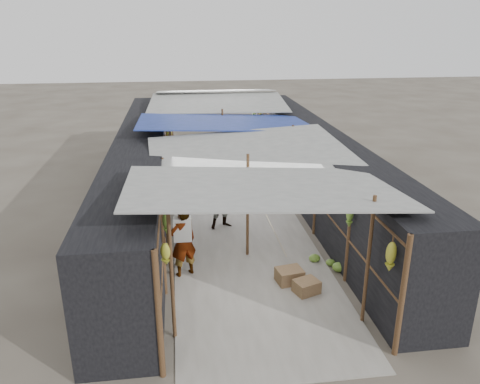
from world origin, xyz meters
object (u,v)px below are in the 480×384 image
vendor_seated (266,175)px  crate_near (306,287)px  black_basin (260,162)px  vendor_elderly (183,241)px  shopper_blue (224,202)px

vendor_seated → crate_near: bearing=-8.4°
black_basin → vendor_seated: (-0.32, -2.92, 0.36)m
vendor_seated → vendor_elderly: bearing=-32.6°
crate_near → vendor_elderly: 2.89m
vendor_elderly → shopper_blue: 2.77m
vendor_elderly → vendor_seated: bearing=-142.1°
crate_near → shopper_blue: size_ratio=0.32×
vendor_elderly → shopper_blue: vendor_elderly is taller
crate_near → vendor_elderly: bearing=135.7°
vendor_elderly → vendor_seated: size_ratio=1.88×
black_basin → vendor_elderly: bearing=-110.8°
crate_near → black_basin: (0.71, 9.74, -0.06)m
vendor_elderly → vendor_seated: (2.96, 5.69, -0.40)m
crate_near → vendor_seated: size_ratio=0.56×
vendor_elderly → vendor_seated: vendor_elderly is taller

